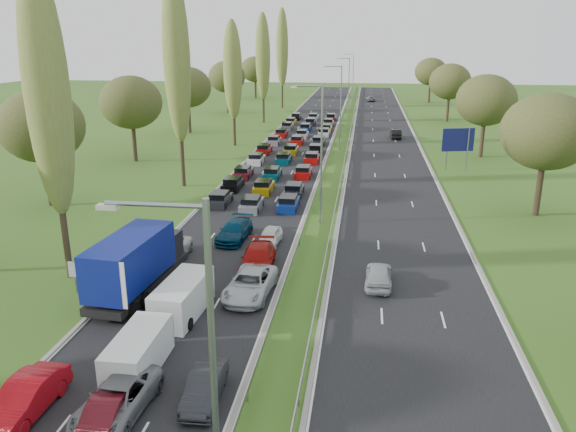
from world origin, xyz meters
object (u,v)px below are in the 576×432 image
(info_sign, at_px, (81,273))
(near_car_2, at_px, (167,250))
(blue_lorry, at_px, (137,262))
(white_van_front, at_px, (140,351))
(near_car_1, at_px, (26,398))
(direction_sign, at_px, (458,142))
(white_van_rear, at_px, (184,296))

(info_sign, bearing_deg, near_car_2, 60.19)
(blue_lorry, relative_size, white_van_front, 1.96)
(info_sign, bearing_deg, blue_lorry, 7.76)
(near_car_1, bearing_deg, white_van_front, 50.28)
(white_van_front, distance_m, direction_sign, 51.97)
(near_car_2, relative_size, white_van_rear, 1.00)
(blue_lorry, distance_m, white_van_front, 9.05)
(near_car_2, height_order, white_van_rear, white_van_rear)
(info_sign, bearing_deg, near_car_1, -73.43)
(blue_lorry, xyz_separation_m, info_sign, (-3.60, -0.49, -0.72))
(blue_lorry, bearing_deg, info_sign, -167.44)
(blue_lorry, xyz_separation_m, white_van_rear, (3.74, -2.32, -1.00))
(info_sign, bearing_deg, white_van_front, -47.93)
(direction_sign, bearing_deg, info_sign, -126.22)
(near_car_1, height_order, white_van_front, white_van_front)
(near_car_2, relative_size, white_van_front, 1.09)
(near_car_1, bearing_deg, near_car_2, 91.60)
(white_van_front, bearing_deg, near_car_1, -131.31)
(white_van_rear, bearing_deg, near_car_2, 120.05)
(info_sign, xyz_separation_m, direction_sign, (28.80, 39.32, 2.20))
(white_van_front, relative_size, white_van_rear, 0.92)
(near_car_2, distance_m, direction_sign, 41.84)
(near_car_1, height_order, near_car_2, near_car_1)
(direction_sign, bearing_deg, near_car_2, -127.30)
(white_van_front, height_order, white_van_rear, white_van_rear)
(near_car_2, relative_size, info_sign, 2.53)
(near_car_1, xyz_separation_m, direction_sign, (25.28, 51.15, 2.77))
(blue_lorry, relative_size, direction_sign, 1.85)
(near_car_2, distance_m, white_van_front, 14.36)
(direction_sign, bearing_deg, white_van_rear, -117.54)
(blue_lorry, height_order, info_sign, blue_lorry)
(near_car_1, distance_m, white_van_front, 5.35)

